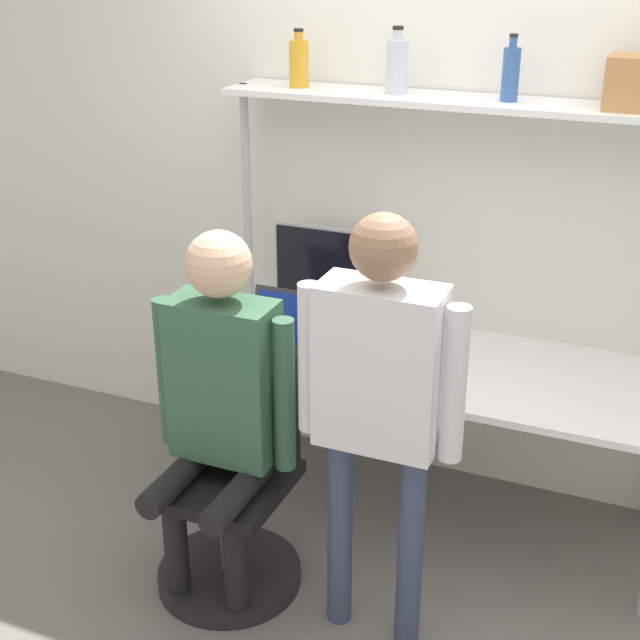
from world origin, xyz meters
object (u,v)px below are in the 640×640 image
cell_phone (347,361)px  bottle_amber (299,63)px  monitor (329,271)px  bottle_clear (397,65)px  office_chair (232,514)px  person_seated (220,390)px  bottle_blue (511,73)px  person_standing (379,385)px  laptop (288,335)px

cell_phone → bottle_amber: bottle_amber is taller
monitor → bottle_clear: bearing=-4.0°
office_chair → bottle_clear: (0.31, 0.91, 1.59)m
cell_phone → person_seated: person_seated is taller
office_chair → bottle_amber: size_ratio=4.04×
bottle_blue → person_standing: bearing=-99.0°
monitor → person_standing: size_ratio=0.33×
monitor → person_seated: 0.98m
person_seated → bottle_amber: size_ratio=6.23×
office_chair → bottle_clear: bearing=71.0°
person_seated → bottle_blue: size_ratio=5.89×
cell_phone → bottle_clear: (0.05, 0.36, 1.13)m
bottle_blue → office_chair: bearing=-129.8°
person_standing → monitor: bearing=120.2°
office_chair → bottle_amber: (-0.10, 0.91, 1.58)m
laptop → bottle_amber: (-0.09, 0.34, 1.05)m
laptop → cell_phone: laptop is taller
cell_phone → person_seated: bearing=-113.7°
cell_phone → person_seated: 0.65m
monitor → bottle_clear: (0.29, -0.02, 0.90)m
laptop → bottle_clear: 1.16m
bottle_clear → cell_phone: bearing=-98.4°
monitor → bottle_amber: size_ratio=2.27×
monitor → bottle_amber: (-0.13, -0.02, 0.89)m
laptop → bottle_blue: bottle_blue is taller
laptop → monitor: bearing=83.9°
monitor → person_standing: bearing=-59.8°
office_chair → bottle_blue: bottle_blue is taller
office_chair → person_seated: bearing=-90.5°
office_chair → person_standing: (0.60, -0.06, 0.72)m
laptop → person_standing: (0.62, -0.63, 0.19)m
cell_phone → office_chair: bearing=-115.4°
person_standing → person_seated: bearing=178.3°
laptop → person_seated: person_seated is taller
monitor → office_chair: monitor is taller
monitor → person_standing: 1.15m
person_seated → bottle_clear: size_ratio=5.63×
cell_phone → person_seated: size_ratio=0.10×
bottle_blue → laptop: bearing=-156.1°
bottle_clear → bottle_amber: 0.42m
bottle_blue → cell_phone: bearing=-144.0°
monitor → bottle_blue: 1.16m
bottle_clear → bottle_amber: bearing=180.0°
office_chair → bottle_amber: bearing=96.6°
office_chair → person_seated: (-0.00, -0.05, 0.56)m
laptop → person_seated: (0.01, -0.61, 0.04)m
laptop → office_chair: bearing=-88.6°
office_chair → monitor: bearing=88.4°
bottle_clear → laptop: bearing=-133.7°
person_standing → bottle_amber: bottle_amber is taller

